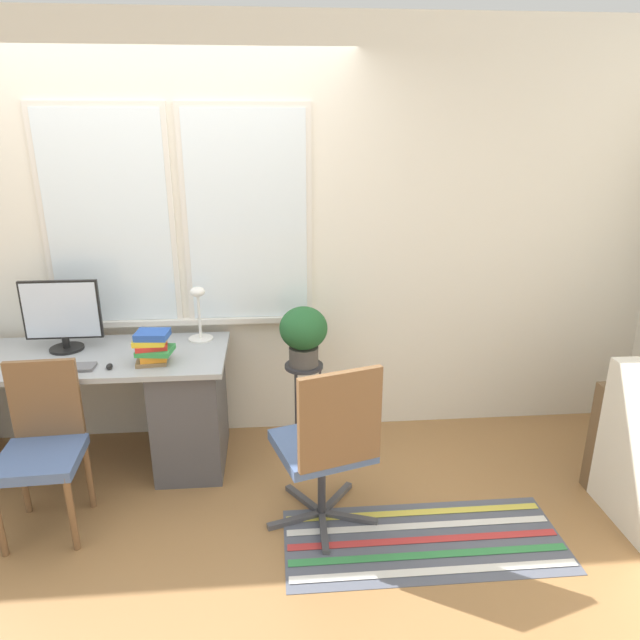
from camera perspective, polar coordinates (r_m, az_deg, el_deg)
The scene contains 13 objects.
ground_plane at distance 3.65m, azimuth -15.90°, elevation -16.39°, with size 14.00×14.00×0.00m, color #9E7042.
wall_back_with_window at distance 3.82m, azimuth -15.58°, elevation 7.54°, with size 9.00×0.12×2.70m.
desk at distance 3.89m, azimuth -24.37°, elevation -8.12°, with size 2.04×0.69×0.76m.
monitor at distance 3.76m, azimuth -24.40°, elevation 0.45°, with size 0.46×0.20×0.44m.
keyboard at distance 3.55m, azimuth -24.93°, elevation -4.38°, with size 0.43×0.11×0.02m.
mouse at distance 3.44m, azimuth -20.32°, elevation -4.37°, with size 0.03×0.06×0.03m.
desk_lamp at distance 3.67m, azimuth -12.03°, elevation 1.07°, with size 0.16×0.16×0.35m.
book_stack at distance 3.42m, azimuth -16.38°, elevation -2.60°, with size 0.22×0.19×0.19m.
desk_chair_wooden at distance 3.38m, azimuth -26.03°, elevation -11.13°, with size 0.42×0.43×0.90m.
office_chair_swivel at distance 3.02m, azimuth 0.76°, elevation -12.31°, with size 0.61×0.60×0.97m.
plant_stand at distance 3.68m, azimuth -1.62°, elevation -5.60°, with size 0.25×0.25×0.61m.
potted_plant at distance 3.57m, azimuth -1.66°, elevation -1.23°, with size 0.30×0.30×0.38m.
floor_rug_striped at distance 3.25m, azimuth 10.33°, elevation -20.85°, with size 1.46×0.61×0.01m.
Camera 1 is at (0.72, -2.92, 2.07)m, focal length 32.00 mm.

